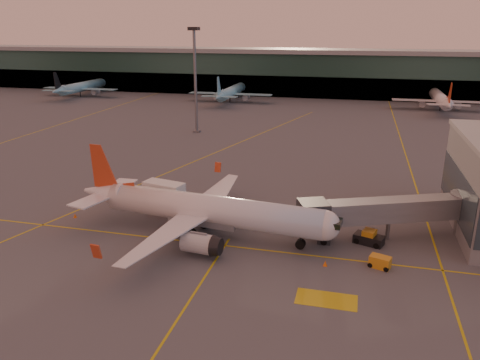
% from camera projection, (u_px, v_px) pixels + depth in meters
% --- Properties ---
extents(ground, '(600.00, 600.00, 0.00)m').
position_uv_depth(ground, '(171.00, 260.00, 53.95)').
color(ground, '#4C4F54').
rests_on(ground, ground).
extents(taxi_markings, '(100.12, 173.00, 0.01)m').
position_uv_depth(taxi_markings, '(220.00, 157.00, 96.64)').
color(taxi_markings, gold).
rests_on(taxi_markings, ground).
extents(terminal, '(400.00, 20.00, 17.60)m').
position_uv_depth(terminal, '(309.00, 72.00, 181.81)').
color(terminal, '#19382D').
rests_on(terminal, ground).
extents(mast_west_near, '(2.40, 2.40, 25.60)m').
position_uv_depth(mast_west_near, '(195.00, 73.00, 114.80)').
color(mast_west_near, slate).
rests_on(mast_west_near, ground).
extents(distant_aircraft_row, '(290.00, 34.00, 13.00)m').
position_uv_depth(distant_aircraft_row, '(242.00, 102.00, 167.55)').
color(distant_aircraft_row, '#7EC1D3').
rests_on(distant_aircraft_row, ground).
extents(main_airplane, '(35.44, 32.00, 10.69)m').
position_uv_depth(main_airplane, '(203.00, 210.00, 59.30)').
color(main_airplane, white).
rests_on(main_airplane, ground).
extents(jet_bridge, '(23.19, 11.99, 5.47)m').
position_uv_depth(jet_bridge, '(399.00, 211.00, 58.32)').
color(jet_bridge, slate).
rests_on(jet_bridge, ground).
extents(catering_truck, '(6.27, 3.78, 4.55)m').
position_uv_depth(catering_truck, '(165.00, 196.00, 66.93)').
color(catering_truck, red).
rests_on(catering_truck, ground).
extents(gpu_cart, '(2.61, 2.05, 1.34)m').
position_uv_depth(gpu_cart, '(380.00, 262.00, 52.00)').
color(gpu_cart, orange).
rests_on(gpu_cart, ground).
extents(pushback_tug, '(3.94, 2.93, 1.81)m').
position_uv_depth(pushback_tug, '(369.00, 238.00, 57.71)').
color(pushback_tug, black).
rests_on(pushback_tug, ground).
extents(cone_nose, '(0.38, 0.38, 0.49)m').
position_uv_depth(cone_nose, '(374.00, 260.00, 53.31)').
color(cone_nose, orange).
rests_on(cone_nose, ground).
extents(cone_tail, '(0.47, 0.47, 0.60)m').
position_uv_depth(cone_tail, '(75.00, 216.00, 65.79)').
color(cone_tail, orange).
rests_on(cone_tail, ground).
extents(cone_wing_left, '(0.40, 0.40, 0.51)m').
position_uv_depth(cone_wing_left, '(228.00, 187.00, 77.73)').
color(cone_wing_left, orange).
rests_on(cone_wing_left, ground).
extents(cone_fwd, '(0.49, 0.49, 0.63)m').
position_uv_depth(cone_fwd, '(325.00, 263.00, 52.45)').
color(cone_fwd, orange).
rests_on(cone_fwd, ground).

